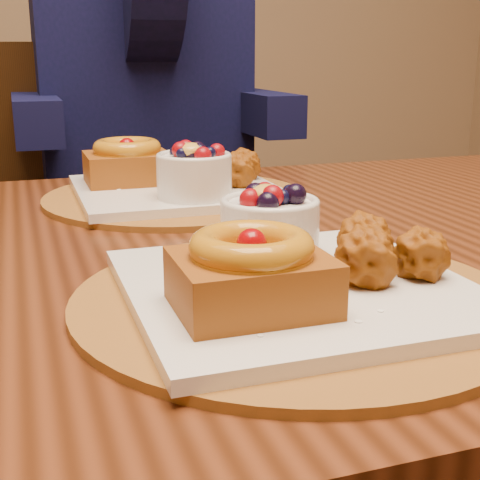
% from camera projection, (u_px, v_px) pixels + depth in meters
% --- Properties ---
extents(dining_table, '(1.60, 0.90, 0.76)m').
position_uv_depth(dining_table, '(221.00, 301.00, 0.79)').
color(dining_table, '#351709').
rests_on(dining_table, ground).
extents(place_setting_near, '(0.38, 0.38, 0.09)m').
position_uv_depth(place_setting_near, '(291.00, 272.00, 0.56)').
color(place_setting_near, brown).
rests_on(place_setting_near, dining_table).
extents(place_setting_far, '(0.38, 0.38, 0.09)m').
position_uv_depth(place_setting_far, '(175.00, 181.00, 0.95)').
color(place_setting_far, brown).
rests_on(place_setting_far, dining_table).
extents(chair_far, '(0.58, 0.58, 0.98)m').
position_uv_depth(chair_far, '(82.00, 255.00, 1.43)').
color(chair_far, black).
rests_on(chair_far, ground).
extents(diner, '(0.56, 0.53, 0.91)m').
position_uv_depth(diner, '(141.00, 47.00, 1.46)').
color(diner, black).
rests_on(diner, ground).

